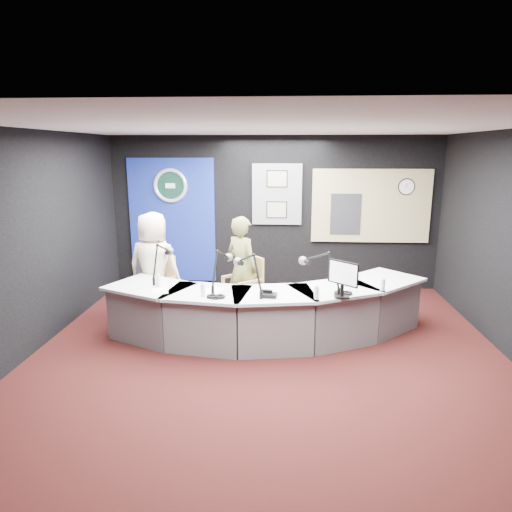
# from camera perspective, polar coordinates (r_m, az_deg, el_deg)

# --- Properties ---
(ground) EXTENTS (6.00, 6.00, 0.00)m
(ground) POSITION_cam_1_polar(r_m,az_deg,el_deg) (5.94, 1.49, -12.21)
(ground) COLOR black
(ground) RESTS_ON ground
(ceiling) EXTENTS (6.00, 6.00, 0.02)m
(ceiling) POSITION_cam_1_polar(r_m,az_deg,el_deg) (5.37, 1.68, 15.89)
(ceiling) COLOR silver
(ceiling) RESTS_ON ground
(wall_back) EXTENTS (6.00, 0.02, 2.80)m
(wall_back) POSITION_cam_1_polar(r_m,az_deg,el_deg) (8.44, 2.27, 5.36)
(wall_back) COLOR black
(wall_back) RESTS_ON ground
(wall_front) EXTENTS (6.00, 0.02, 2.80)m
(wall_front) POSITION_cam_1_polar(r_m,az_deg,el_deg) (2.63, -0.68, -12.61)
(wall_front) COLOR black
(wall_front) RESTS_ON ground
(wall_left) EXTENTS (0.02, 6.00, 2.80)m
(wall_left) POSITION_cam_1_polar(r_m,az_deg,el_deg) (6.34, -26.67, 1.35)
(wall_left) COLOR black
(wall_left) RESTS_ON ground
(broadcast_desk) EXTENTS (4.50, 1.90, 0.75)m
(broadcast_desk) POSITION_cam_1_polar(r_m,az_deg,el_deg) (6.30, 1.23, -6.97)
(broadcast_desk) COLOR #BBBDC0
(broadcast_desk) RESTS_ON ground
(backdrop_panel) EXTENTS (1.60, 0.05, 2.30)m
(backdrop_panel) POSITION_cam_1_polar(r_m,az_deg,el_deg) (8.68, -10.42, 4.38)
(backdrop_panel) COLOR navy
(backdrop_panel) RESTS_ON wall_back
(agency_seal) EXTENTS (0.63, 0.07, 0.63)m
(agency_seal) POSITION_cam_1_polar(r_m,az_deg,el_deg) (8.57, -10.66, 8.63)
(agency_seal) COLOR silver
(agency_seal) RESTS_ON backdrop_panel
(seal_center) EXTENTS (0.48, 0.01, 0.48)m
(seal_center) POSITION_cam_1_polar(r_m,az_deg,el_deg) (8.58, -10.65, 8.63)
(seal_center) COLOR black
(seal_center) RESTS_ON backdrop_panel
(pinboard) EXTENTS (0.90, 0.04, 1.10)m
(pinboard) POSITION_cam_1_polar(r_m,az_deg,el_deg) (8.37, 2.63, 7.71)
(pinboard) COLOR slate
(pinboard) RESTS_ON wall_back
(framed_photo_upper) EXTENTS (0.34, 0.02, 0.27)m
(framed_photo_upper) POSITION_cam_1_polar(r_m,az_deg,el_deg) (8.32, 2.65, 9.61)
(framed_photo_upper) COLOR gray
(framed_photo_upper) RESTS_ON pinboard
(framed_photo_lower) EXTENTS (0.34, 0.02, 0.27)m
(framed_photo_lower) POSITION_cam_1_polar(r_m,az_deg,el_deg) (8.37, 2.61, 5.78)
(framed_photo_lower) COLOR gray
(framed_photo_lower) RESTS_ON pinboard
(booth_window_frame) EXTENTS (2.12, 0.06, 1.32)m
(booth_window_frame) POSITION_cam_1_polar(r_m,az_deg,el_deg) (8.54, 14.16, 6.08)
(booth_window_frame) COLOR tan
(booth_window_frame) RESTS_ON wall_back
(booth_glow) EXTENTS (2.00, 0.02, 1.20)m
(booth_glow) POSITION_cam_1_polar(r_m,az_deg,el_deg) (8.53, 14.18, 6.07)
(booth_glow) COLOR beige
(booth_glow) RESTS_ON booth_window_frame
(equipment_rack) EXTENTS (0.55, 0.02, 0.75)m
(equipment_rack) POSITION_cam_1_polar(r_m,az_deg,el_deg) (8.46, 11.14, 5.14)
(equipment_rack) COLOR black
(equipment_rack) RESTS_ON booth_window_frame
(wall_clock) EXTENTS (0.28, 0.01, 0.28)m
(wall_clock) POSITION_cam_1_polar(r_m,az_deg,el_deg) (8.61, 18.30, 8.22)
(wall_clock) COLOR white
(wall_clock) RESTS_ON booth_window_frame
(armchair_left) EXTENTS (0.71, 0.71, 1.02)m
(armchair_left) POSITION_cam_1_polar(r_m,az_deg,el_deg) (7.12, -12.52, -3.77)
(armchair_left) COLOR #AB834E
(armchair_left) RESTS_ON ground
(armchair_right) EXTENTS (0.70, 0.70, 0.88)m
(armchair_right) POSITION_cam_1_polar(r_m,az_deg,el_deg) (7.00, -1.73, -4.33)
(armchair_right) COLOR #AB834E
(armchair_right) RESTS_ON ground
(draped_jacket) EXTENTS (0.51, 0.23, 0.70)m
(draped_jacket) POSITION_cam_1_polar(r_m,az_deg,el_deg) (7.33, -12.72, -2.38)
(draped_jacket) COLOR #676157
(draped_jacket) RESTS_ON armchair_left
(person_man) EXTENTS (0.87, 0.63, 1.65)m
(person_man) POSITION_cam_1_polar(r_m,az_deg,el_deg) (7.03, -12.65, -1.29)
(person_man) COLOR beige
(person_man) RESTS_ON ground
(person_woman) EXTENTS (0.69, 0.66, 1.59)m
(person_woman) POSITION_cam_1_polar(r_m,az_deg,el_deg) (6.90, -1.75, -1.53)
(person_woman) COLOR olive
(person_woman) RESTS_ON ground
(computer_monitor) EXTENTS (0.34, 0.32, 0.30)m
(computer_monitor) POSITION_cam_1_polar(r_m,az_deg,el_deg) (5.70, 10.80, -2.07)
(computer_monitor) COLOR black
(computer_monitor) RESTS_ON broadcast_desk
(desk_phone) EXTENTS (0.20, 0.17, 0.04)m
(desk_phone) POSITION_cam_1_polar(r_m,az_deg,el_deg) (5.70, 1.71, -4.91)
(desk_phone) COLOR black
(desk_phone) RESTS_ON broadcast_desk
(headphones_near) EXTENTS (0.23, 0.23, 0.04)m
(headphones_near) POSITION_cam_1_polar(r_m,az_deg,el_deg) (5.91, 10.84, -4.56)
(headphones_near) COLOR black
(headphones_near) RESTS_ON broadcast_desk
(headphones_far) EXTENTS (0.19, 0.19, 0.03)m
(headphones_far) POSITION_cam_1_polar(r_m,az_deg,el_deg) (5.70, -5.03, -5.06)
(headphones_far) COLOR black
(headphones_far) RESTS_ON broadcast_desk
(paper_stack) EXTENTS (0.27, 0.33, 0.00)m
(paper_stack) POSITION_cam_1_polar(r_m,az_deg,el_deg) (6.08, -11.90, -4.28)
(paper_stack) COLOR white
(paper_stack) RESTS_ON broadcast_desk
(notepad) EXTENTS (0.31, 0.37, 0.00)m
(notepad) POSITION_cam_1_polar(r_m,az_deg,el_deg) (6.01, -5.37, -4.24)
(notepad) COLOR white
(notepad) RESTS_ON broadcast_desk
(boom_mic_a) EXTENTS (0.20, 0.73, 0.60)m
(boom_mic_a) POSITION_cam_1_polar(r_m,az_deg,el_deg) (6.55, -11.70, -0.31)
(boom_mic_a) COLOR black
(boom_mic_a) RESTS_ON broadcast_desk
(boom_mic_b) EXTENTS (0.26, 0.72, 0.60)m
(boom_mic_b) POSITION_cam_1_polar(r_m,az_deg,el_deg) (6.05, -4.40, -1.19)
(boom_mic_b) COLOR black
(boom_mic_b) RESTS_ON broadcast_desk
(boom_mic_c) EXTENTS (0.46, 0.64, 0.60)m
(boom_mic_c) POSITION_cam_1_polar(r_m,az_deg,el_deg) (5.81, -0.89, -1.73)
(boom_mic_c) COLOR black
(boom_mic_c) RESTS_ON broadcast_desk
(boom_mic_d) EXTENTS (0.56, 0.56, 0.60)m
(boom_mic_d) POSITION_cam_1_polar(r_m,az_deg,el_deg) (5.96, 8.05, -1.48)
(boom_mic_d) COLOR black
(boom_mic_d) RESTS_ON broadcast_desk
(water_bottles) EXTENTS (3.03, 0.62, 0.18)m
(water_bottles) POSITION_cam_1_polar(r_m,az_deg,el_deg) (5.91, 1.55, -3.60)
(water_bottles) COLOR silver
(water_bottles) RESTS_ON broadcast_desk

